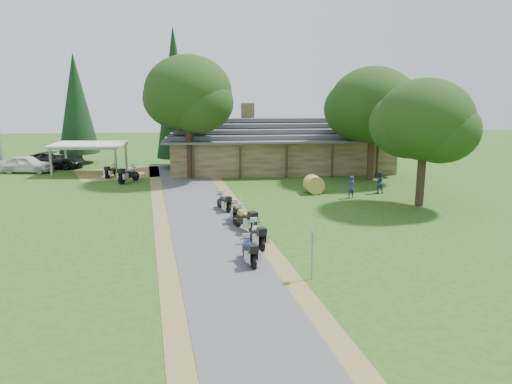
{
  "coord_description": "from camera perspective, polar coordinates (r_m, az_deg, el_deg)",
  "views": [
    {
      "loc": [
        -0.05,
        -22.64,
        8.25
      ],
      "look_at": [
        2.34,
        6.98,
        1.6
      ],
      "focal_mm": 35.0,
      "sensor_mm": 36.0,
      "label": 1
    }
  ],
  "objects": [
    {
      "name": "cedar_far",
      "position": [
        53.75,
        -19.82,
        8.95
      ],
      "size": [
        4.0,
        4.0,
        11.0
      ],
      "primitive_type": "cone",
      "color": "black",
      "rests_on": "ground"
    },
    {
      "name": "motorcycle_row_e",
      "position": [
        32.4,
        -3.7,
        -1.08
      ],
      "size": [
        1.2,
        1.82,
        1.19
      ],
      "primitive_type": null,
      "rotation": [
        0.0,
        0.0,
        1.97
      ],
      "color": "black",
      "rests_on": "ground"
    },
    {
      "name": "motorcycle_row_d",
      "position": [
        29.92,
        -2.36,
        -2.23
      ],
      "size": [
        0.57,
        1.73,
        1.18
      ],
      "primitive_type": null,
      "rotation": [
        0.0,
        0.0,
        1.57
      ],
      "color": "#C56A16",
      "rests_on": "ground"
    },
    {
      "name": "oak_lodge_right",
      "position": [
        43.03,
        13.19,
        8.07
      ],
      "size": [
        7.36,
        7.36,
        10.18
      ],
      "primitive_type": null,
      "color": "#193610",
      "rests_on": "ground"
    },
    {
      "name": "person_a",
      "position": [
        36.29,
        10.8,
        0.79
      ],
      "size": [
        0.64,
        0.53,
        1.92
      ],
      "primitive_type": "imported",
      "rotation": [
        0.0,
        0.0,
        3.44
      ],
      "color": "navy",
      "rests_on": "ground"
    },
    {
      "name": "hay_bale",
      "position": [
        37.5,
        6.61,
        0.87
      ],
      "size": [
        1.47,
        1.37,
        1.34
      ],
      "primitive_type": "cylinder",
      "rotation": [
        1.57,
        0.0,
        0.11
      ],
      "color": "#A68D3D",
      "rests_on": "ground"
    },
    {
      "name": "car_white_sedan",
      "position": [
        50.34,
        -24.75,
        3.17
      ],
      "size": [
        3.32,
        6.26,
        1.99
      ],
      "primitive_type": "imported",
      "rotation": [
        0.0,
        0.0,
        1.43
      ],
      "color": "silver",
      "rests_on": "ground"
    },
    {
      "name": "sign_post",
      "position": [
        21.28,
        6.42,
        -7.23
      ],
      "size": [
        0.38,
        0.06,
        2.11
      ],
      "primitive_type": null,
      "color": "gray",
      "rests_on": "ground"
    },
    {
      "name": "person_b",
      "position": [
        38.34,
        13.85,
        1.3
      ],
      "size": [
        0.57,
        0.42,
        1.95
      ],
      "primitive_type": "imported",
      "rotation": [
        0.0,
        0.0,
        3.18
      ],
      "color": "navy",
      "rests_on": "ground"
    },
    {
      "name": "motorcycle_row_b",
      "position": [
        25.38,
        0.11,
        -4.76
      ],
      "size": [
        1.06,
        2.06,
        1.35
      ],
      "primitive_type": null,
      "rotation": [
        0.0,
        0.0,
        1.8
      ],
      "color": "#ADB0B5",
      "rests_on": "ground"
    },
    {
      "name": "oak_driveway",
      "position": [
        34.64,
        18.63,
        6.02
      ],
      "size": [
        6.28,
        6.28,
        9.34
      ],
      "primitive_type": null,
      "color": "#193610",
      "rests_on": "ground"
    },
    {
      "name": "motorcycle_row_c",
      "position": [
        28.03,
        -1.29,
        -3.01
      ],
      "size": [
        1.58,
        2.12,
        1.4
      ],
      "primitive_type": null,
      "rotation": [
        0.0,
        0.0,
        2.08
      ],
      "color": "#C58600",
      "rests_on": "ground"
    },
    {
      "name": "ground",
      "position": [
        24.1,
        -4.25,
        -7.44
      ],
      "size": [
        120.0,
        120.0,
        0.0
      ],
      "primitive_type": "plane",
      "color": "#254A14",
      "rests_on": "ground"
    },
    {
      "name": "motorcycle_row_a",
      "position": [
        23.06,
        -0.78,
        -6.67
      ],
      "size": [
        0.95,
        1.93,
        1.27
      ],
      "primitive_type": null,
      "rotation": [
        0.0,
        0.0,
        1.77
      ],
      "color": "navy",
      "rests_on": "ground"
    },
    {
      "name": "lodge",
      "position": [
        47.39,
        2.77,
        5.57
      ],
      "size": [
        21.4,
        9.4,
        4.9
      ],
      "primitive_type": null,
      "color": "brown",
      "rests_on": "ground"
    },
    {
      "name": "car_dark_suv",
      "position": [
        51.94,
        -22.03,
        3.88
      ],
      "size": [
        3.68,
        6.56,
        2.37
      ],
      "primitive_type": "imported",
      "rotation": [
        0.0,
        0.0,
        1.39
      ],
      "color": "black",
      "rests_on": "ground"
    },
    {
      "name": "motorcycle_carport_b",
      "position": [
        42.59,
        -14.36,
        2.04
      ],
      "size": [
        1.72,
        2.17,
        1.46
      ],
      "primitive_type": null,
      "rotation": [
        0.0,
        0.0,
        1.01
      ],
      "color": "slate",
      "rests_on": "ground"
    },
    {
      "name": "motorcycle_carport_a",
      "position": [
        45.22,
        -16.18,
        2.38
      ],
      "size": [
        1.13,
        1.86,
        1.21
      ],
      "primitive_type": null,
      "rotation": [
        0.0,
        0.0,
        1.24
      ],
      "color": "gold",
      "rests_on": "ground"
    },
    {
      "name": "oak_lodge_left",
      "position": [
        42.87,
        -7.72,
        9.33
      ],
      "size": [
        7.34,
        7.34,
        11.76
      ],
      "primitive_type": null,
      "color": "#193610",
      "rests_on": "ground"
    },
    {
      "name": "cedar_near",
      "position": [
        48.65,
        -9.24,
        10.54
      ],
      "size": [
        3.83,
        3.83,
        13.26
      ],
      "primitive_type": "cone",
      "color": "black",
      "rests_on": "ground"
    },
    {
      "name": "carport",
      "position": [
        47.71,
        -18.47,
        3.66
      ],
      "size": [
        6.6,
        4.67,
        2.73
      ],
      "primitive_type": null,
      "rotation": [
        0.0,
        0.0,
        -0.08
      ],
      "color": "silver",
      "rests_on": "ground"
    },
    {
      "name": "driveway",
      "position": [
        27.9,
        -5.35,
        -4.65
      ],
      "size": [
        51.95,
        51.95,
        0.0
      ],
      "primitive_type": "plane",
      "rotation": [
        0.0,
        0.0,
        0.14
      ],
      "color": "#434245",
      "rests_on": "ground"
    }
  ]
}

